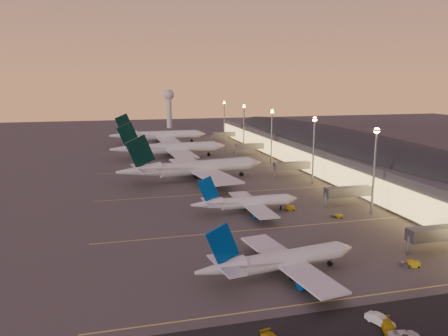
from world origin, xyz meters
TOP-DOWN VIEW (x-y plane):
  - ground at (0.00, 0.00)m, footprint 700.00×700.00m
  - airliner_narrow_south at (-6.66, -33.07)m, footprint 36.12×32.55m
  - airliner_narrow_north at (-0.18, 10.49)m, footprint 33.58×29.91m
  - airliner_wide_near at (-7.26, 57.08)m, footprint 60.87×56.09m
  - airliner_wide_mid at (-9.46, 111.79)m, footprint 60.13×54.82m
  - airliner_wide_far at (-9.05, 167.19)m, footprint 61.13×55.52m
  - terminal_building at (61.84, 72.47)m, footprint 56.35×255.00m
  - light_masts at (36.00, 65.00)m, footprint 2.20×217.20m
  - radar_tower at (10.00, 260.00)m, footprint 9.00×9.00m
  - service_lane at (0.00, -56.00)m, footprint 260.00×16.00m
  - lane_markings at (0.00, 40.00)m, footprint 90.00×180.36m
  - baggage_tug_a at (22.43, -35.75)m, footprint 4.11×2.96m
  - baggage_tug_b at (22.37, -35.60)m, footprint 3.54×2.46m
  - baggage_tug_c at (24.28, -0.89)m, footprint 3.35×2.75m
  - baggage_tug_d at (13.35, 9.60)m, footprint 4.43×2.75m
  - service_van_c at (2.50, -54.16)m, footprint 3.38×5.21m
  - service_van_d at (2.66, -56.17)m, footprint 3.57×5.39m
  - service_van_e at (3.73, -58.80)m, footprint 5.23×3.09m

SIDE VIEW (x-z plane):
  - ground at x=0.00m, z-range 0.00..0.00m
  - service_lane at x=0.00m, z-range 0.00..0.01m
  - lane_markings at x=0.00m, z-range 0.01..0.01m
  - baggage_tug_c at x=24.28m, z-range -0.04..0.91m
  - baggage_tug_b at x=22.37m, z-range -0.04..0.94m
  - baggage_tug_a at x=22.43m, z-range -0.05..1.10m
  - baggage_tug_d at x=13.35m, z-range -0.05..1.18m
  - service_van_e at x=3.73m, z-range 0.00..1.36m
  - service_van_d at x=2.66m, z-range 0.00..1.45m
  - service_van_c at x=2.50m, z-range 0.00..1.62m
  - airliner_narrow_north at x=-0.18m, z-range -2.91..9.13m
  - airliner_narrow_south at x=-6.66m, z-range -3.12..9.79m
  - airliner_wide_mid at x=-9.46m, z-range -4.67..14.57m
  - airliner_wide_near at x=-7.26m, z-range -4.73..14.78m
  - airliner_wide_far at x=-9.05m, z-range -4.75..14.85m
  - terminal_building at x=61.84m, z-range 0.05..17.51m
  - light_masts at x=36.00m, z-range 4.60..30.50m
  - radar_tower at x=10.00m, z-range 5.62..38.12m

